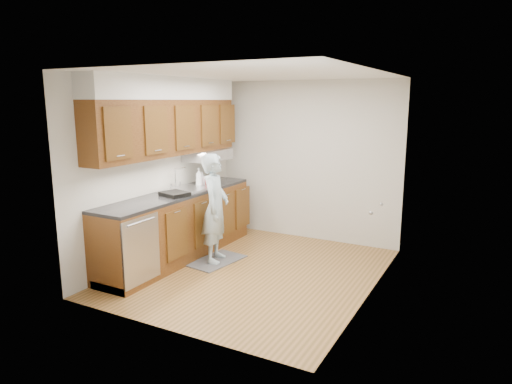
{
  "coord_description": "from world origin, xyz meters",
  "views": [
    {
      "loc": [
        2.67,
        -4.94,
        2.19
      ],
      "look_at": [
        -0.11,
        0.25,
        1.01
      ],
      "focal_mm": 32.0,
      "sensor_mm": 36.0,
      "label": 1
    }
  ],
  "objects_px": {
    "soap_bottle_b": "(202,178)",
    "soda_can": "(207,182)",
    "soap_bottle_a": "(199,177)",
    "steel_can": "(215,182)",
    "soap_bottle_c": "(212,179)",
    "dish_rack": "(175,194)",
    "person": "(215,201)"
  },
  "relations": [
    {
      "from": "soap_bottle_a",
      "to": "soap_bottle_c",
      "type": "relative_size",
      "value": 1.7
    },
    {
      "from": "soap_bottle_b",
      "to": "steel_can",
      "type": "xyz_separation_m",
      "value": [
        0.19,
        0.05,
        -0.04
      ]
    },
    {
      "from": "person",
      "to": "soap_bottle_c",
      "type": "distance_m",
      "value": 0.86
    },
    {
      "from": "soap_bottle_b",
      "to": "soda_can",
      "type": "xyz_separation_m",
      "value": [
        0.1,
        -0.02,
        -0.04
      ]
    },
    {
      "from": "dish_rack",
      "to": "steel_can",
      "type": "bearing_deg",
      "value": 102.17
    },
    {
      "from": "steel_can",
      "to": "dish_rack",
      "type": "distance_m",
      "value": 0.9
    },
    {
      "from": "person",
      "to": "dish_rack",
      "type": "xyz_separation_m",
      "value": [
        -0.44,
        -0.31,
        0.11
      ]
    },
    {
      "from": "person",
      "to": "soap_bottle_b",
      "type": "height_order",
      "value": "person"
    },
    {
      "from": "soap_bottle_c",
      "to": "steel_can",
      "type": "distance_m",
      "value": 0.15
    },
    {
      "from": "soap_bottle_b",
      "to": "soap_bottle_a",
      "type": "bearing_deg",
      "value": -91.69
    },
    {
      "from": "soap_bottle_b",
      "to": "steel_can",
      "type": "height_order",
      "value": "soap_bottle_b"
    },
    {
      "from": "soap_bottle_b",
      "to": "soda_can",
      "type": "height_order",
      "value": "soap_bottle_b"
    },
    {
      "from": "soap_bottle_c",
      "to": "soda_can",
      "type": "relative_size",
      "value": 1.34
    },
    {
      "from": "soap_bottle_b",
      "to": "soda_can",
      "type": "relative_size",
      "value": 1.7
    },
    {
      "from": "soda_can",
      "to": "dish_rack",
      "type": "bearing_deg",
      "value": -87.36
    },
    {
      "from": "soap_bottle_a",
      "to": "steel_can",
      "type": "distance_m",
      "value": 0.25
    },
    {
      "from": "person",
      "to": "soap_bottle_b",
      "type": "distance_m",
      "value": 0.81
    },
    {
      "from": "soap_bottle_b",
      "to": "soda_can",
      "type": "bearing_deg",
      "value": -13.6
    },
    {
      "from": "soap_bottle_a",
      "to": "steel_can",
      "type": "height_order",
      "value": "soap_bottle_a"
    },
    {
      "from": "steel_can",
      "to": "dish_rack",
      "type": "xyz_separation_m",
      "value": [
        -0.05,
        -0.9,
        -0.03
      ]
    },
    {
      "from": "soap_bottle_a",
      "to": "dish_rack",
      "type": "distance_m",
      "value": 0.79
    },
    {
      "from": "person",
      "to": "soap_bottle_b",
      "type": "xyz_separation_m",
      "value": [
        -0.58,
        0.54,
        0.18
      ]
    },
    {
      "from": "soap_bottle_c",
      "to": "soap_bottle_a",
      "type": "bearing_deg",
      "value": -110.2
    },
    {
      "from": "soap_bottle_b",
      "to": "steel_can",
      "type": "relative_size",
      "value": 1.77
    },
    {
      "from": "soap_bottle_c",
      "to": "soda_can",
      "type": "distance_m",
      "value": 0.17
    },
    {
      "from": "soap_bottle_a",
      "to": "soap_bottle_c",
      "type": "bearing_deg",
      "value": 69.8
    },
    {
      "from": "soda_can",
      "to": "steel_can",
      "type": "relative_size",
      "value": 1.04
    },
    {
      "from": "steel_can",
      "to": "dish_rack",
      "type": "relative_size",
      "value": 0.33
    },
    {
      "from": "soap_bottle_a",
      "to": "soap_bottle_b",
      "type": "distance_m",
      "value": 0.09
    },
    {
      "from": "person",
      "to": "steel_can",
      "type": "height_order",
      "value": "person"
    },
    {
      "from": "person",
      "to": "steel_can",
      "type": "bearing_deg",
      "value": 14.9
    },
    {
      "from": "soap_bottle_c",
      "to": "dish_rack",
      "type": "distance_m",
      "value": 1.0
    }
  ]
}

